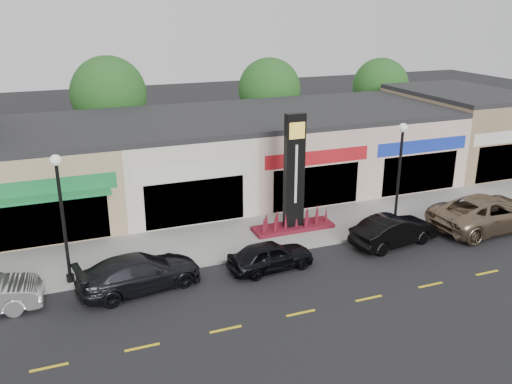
{
  "coord_description": "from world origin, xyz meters",
  "views": [
    {
      "loc": [
        -8.05,
        -19.06,
        11.11
      ],
      "look_at": [
        0.89,
        4.0,
        2.49
      ],
      "focal_mm": 38.0,
      "sensor_mm": 36.0,
      "label": 1
    }
  ],
  "objects_px": {
    "car_dark_sedan": "(140,272)",
    "car_gold_suv": "(488,213)",
    "lamp_west_near": "(61,207)",
    "lamp_east_near": "(400,166)",
    "car_black_sedan": "(271,256)",
    "pylon_sign": "(294,190)",
    "car_black_conv": "(394,231)"
  },
  "relations": [
    {
      "from": "car_gold_suv",
      "to": "lamp_east_near",
      "type": "bearing_deg",
      "value": 67.94
    },
    {
      "from": "car_black_sedan",
      "to": "lamp_west_near",
      "type": "bearing_deg",
      "value": 72.97
    },
    {
      "from": "lamp_east_near",
      "to": "pylon_sign",
      "type": "height_order",
      "value": "pylon_sign"
    },
    {
      "from": "car_gold_suv",
      "to": "pylon_sign",
      "type": "bearing_deg",
      "value": 68.06
    },
    {
      "from": "car_black_sedan",
      "to": "lamp_east_near",
      "type": "bearing_deg",
      "value": -82.27
    },
    {
      "from": "car_dark_sedan",
      "to": "car_black_conv",
      "type": "relative_size",
      "value": 1.14
    },
    {
      "from": "car_dark_sedan",
      "to": "car_gold_suv",
      "type": "bearing_deg",
      "value": -100.17
    },
    {
      "from": "lamp_west_near",
      "to": "car_gold_suv",
      "type": "relative_size",
      "value": 0.86
    },
    {
      "from": "lamp_west_near",
      "to": "car_black_conv",
      "type": "height_order",
      "value": "lamp_west_near"
    },
    {
      "from": "car_black_conv",
      "to": "car_black_sedan",
      "type": "bearing_deg",
      "value": 82.96
    },
    {
      "from": "lamp_east_near",
      "to": "car_gold_suv",
      "type": "height_order",
      "value": "lamp_east_near"
    },
    {
      "from": "lamp_east_near",
      "to": "car_black_conv",
      "type": "height_order",
      "value": "lamp_east_near"
    },
    {
      "from": "lamp_east_near",
      "to": "car_black_sedan",
      "type": "height_order",
      "value": "lamp_east_near"
    },
    {
      "from": "car_black_sedan",
      "to": "car_black_conv",
      "type": "relative_size",
      "value": 0.86
    },
    {
      "from": "car_dark_sedan",
      "to": "car_black_conv",
      "type": "xyz_separation_m",
      "value": [
        12.22,
        -0.11,
        -0.0
      ]
    },
    {
      "from": "car_black_conv",
      "to": "lamp_east_near",
      "type": "bearing_deg",
      "value": -45.39
    },
    {
      "from": "lamp_west_near",
      "to": "car_gold_suv",
      "type": "distance_m",
      "value": 20.83
    },
    {
      "from": "lamp_west_near",
      "to": "car_black_conv",
      "type": "bearing_deg",
      "value": -5.84
    },
    {
      "from": "pylon_sign",
      "to": "car_black_sedan",
      "type": "bearing_deg",
      "value": -127.87
    },
    {
      "from": "lamp_west_near",
      "to": "pylon_sign",
      "type": "xyz_separation_m",
      "value": [
        11.0,
        1.7,
        -1.2
      ]
    },
    {
      "from": "car_black_sedan",
      "to": "car_dark_sedan",
      "type": "bearing_deg",
      "value": 81.43
    },
    {
      "from": "lamp_east_near",
      "to": "car_black_conv",
      "type": "distance_m",
      "value": 3.33
    },
    {
      "from": "lamp_west_near",
      "to": "car_black_sedan",
      "type": "bearing_deg",
      "value": -11.91
    },
    {
      "from": "lamp_west_near",
      "to": "car_dark_sedan",
      "type": "xyz_separation_m",
      "value": [
        2.66,
        -1.41,
        -2.74
      ]
    },
    {
      "from": "pylon_sign",
      "to": "car_black_conv",
      "type": "bearing_deg",
      "value": -39.69
    },
    {
      "from": "car_black_sedan",
      "to": "car_gold_suv",
      "type": "relative_size",
      "value": 0.6
    },
    {
      "from": "pylon_sign",
      "to": "car_black_conv",
      "type": "height_order",
      "value": "pylon_sign"
    },
    {
      "from": "lamp_east_near",
      "to": "car_black_sedan",
      "type": "distance_m",
      "value": 8.37
    },
    {
      "from": "car_dark_sedan",
      "to": "car_black_sedan",
      "type": "distance_m",
      "value": 5.67
    },
    {
      "from": "lamp_east_near",
      "to": "car_dark_sedan",
      "type": "xyz_separation_m",
      "value": [
        -13.34,
        -1.41,
        -2.74
      ]
    },
    {
      "from": "car_dark_sedan",
      "to": "lamp_east_near",
      "type": "bearing_deg",
      "value": -93.58
    },
    {
      "from": "pylon_sign",
      "to": "car_black_sedan",
      "type": "relative_size",
      "value": 1.56
    }
  ]
}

